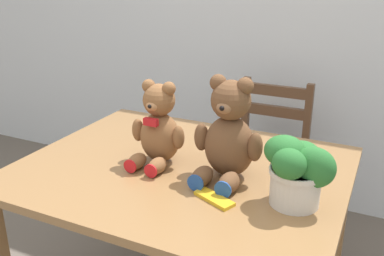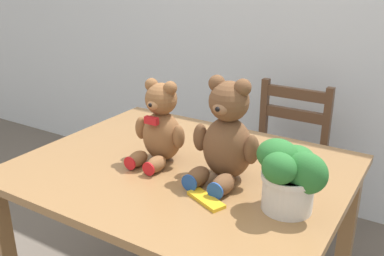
# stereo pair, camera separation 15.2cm
# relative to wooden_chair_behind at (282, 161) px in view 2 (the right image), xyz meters

# --- Properties ---
(dining_table) EXTENTS (1.18, 0.94, 0.77)m
(dining_table) POSITION_rel_wooden_chair_behind_xyz_m (-0.08, -0.90, 0.22)
(dining_table) COLOR olive
(dining_table) RESTS_ON ground_plane
(wooden_chair_behind) EXTENTS (0.41, 0.43, 0.86)m
(wooden_chair_behind) POSITION_rel_wooden_chair_behind_xyz_m (0.00, 0.00, 0.00)
(wooden_chair_behind) COLOR brown
(wooden_chair_behind) RESTS_ON ground_plane
(teddy_bear_left) EXTENTS (0.22, 0.21, 0.31)m
(teddy_bear_left) POSITION_rel_wooden_chair_behind_xyz_m (-0.17, -0.90, 0.46)
(teddy_bear_left) COLOR brown
(teddy_bear_left) RESTS_ON dining_table
(teddy_bear_right) EXTENTS (0.25, 0.25, 0.36)m
(teddy_bear_right) POSITION_rel_wooden_chair_behind_xyz_m (0.10, -0.90, 0.48)
(teddy_bear_right) COLOR brown
(teddy_bear_right) RESTS_ON dining_table
(potted_plant) EXTENTS (0.22, 0.19, 0.22)m
(potted_plant) POSITION_rel_wooden_chair_behind_xyz_m (0.36, -0.99, 0.44)
(potted_plant) COLOR beige
(potted_plant) RESTS_ON dining_table
(chocolate_bar) EXTENTS (0.15, 0.10, 0.01)m
(chocolate_bar) POSITION_rel_wooden_chair_behind_xyz_m (0.13, -1.08, 0.33)
(chocolate_bar) COLOR gold
(chocolate_bar) RESTS_ON dining_table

